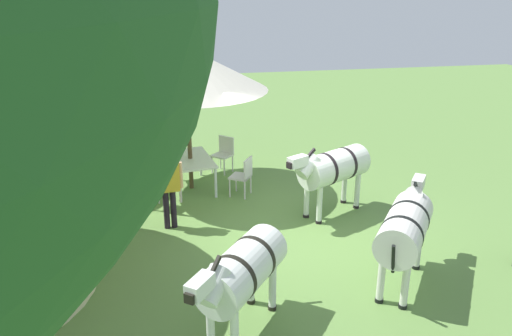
{
  "coord_description": "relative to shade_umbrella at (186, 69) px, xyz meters",
  "views": [
    {
      "loc": [
        -8.4,
        2.51,
        4.51
      ],
      "look_at": [
        0.87,
        0.66,
        1.0
      ],
      "focal_mm": 34.95,
      "sensor_mm": 36.0,
      "label": 1
    }
  ],
  "objects": [
    {
      "name": "guest_beside_umbrella",
      "position": [
        1.95,
        0.29,
        -1.83
      ],
      "size": [
        0.57,
        0.27,
        1.59
      ],
      "rotation": [
        0.0,
        0.0,
        0.16
      ],
      "color": "black",
      "rests_on": "ground_plane"
    },
    {
      "name": "patio_chair_near_hut",
      "position": [
        -0.69,
        -1.13,
        -2.26
      ],
      "size": [
        0.59,
        0.59,
        0.9
      ],
      "rotation": [
        0.0,
        0.0,
        -0.55
      ],
      "color": "silver",
      "rests_on": "ground_plane"
    },
    {
      "name": "zebra_nearest_camera",
      "position": [
        -1.94,
        -2.73,
        -1.78
      ],
      "size": [
        1.3,
        1.98,
        1.55
      ],
      "rotation": [
        0.0,
        0.0,
        0.49
      ],
      "color": "silver",
      "rests_on": "ground_plane"
    },
    {
      "name": "patio_chair_west_end",
      "position": [
        -1.08,
        0.76,
        -2.26
      ],
      "size": [
        0.6,
        0.6,
        0.9
      ],
      "rotation": [
        0.0,
        0.0,
        -2.19
      ],
      "color": "silver",
      "rests_on": "ground_plane"
    },
    {
      "name": "shade_umbrella",
      "position": [
        0.0,
        0.0,
        0.0
      ],
      "size": [
        3.58,
        3.58,
        3.26
      ],
      "color": "#4E3E26",
      "rests_on": "ground_plane"
    },
    {
      "name": "patio_dining_table",
      "position": [
        0.0,
        0.0,
        -2.12
      ],
      "size": [
        1.68,
        1.13,
        0.74
      ],
      "rotation": [
        0.0,
        0.0,
        0.14
      ],
      "color": "silver",
      "rests_on": "ground_plane"
    },
    {
      "name": "zebra_toward_hut",
      "position": [
        -5.28,
        -0.29,
        -1.85
      ],
      "size": [
        1.82,
        1.54,
        1.47
      ],
      "rotation": [
        0.0,
        0.0,
        0.91
      ],
      "color": "silver",
      "rests_on": "ground_plane"
    },
    {
      "name": "zebra_by_umbrella",
      "position": [
        -4.61,
        -2.97,
        -1.79
      ],
      "size": [
        1.91,
        1.57,
        1.53
      ],
      "rotation": [
        0.0,
        0.0,
        4.07
      ],
      "color": "silver",
      "rests_on": "ground_plane"
    },
    {
      "name": "patio_chair_near_lawn",
      "position": [
        0.95,
        -0.91,
        -2.26
      ],
      "size": [
        0.61,
        0.61,
        0.9
      ],
      "rotation": [
        0.0,
        0.0,
        0.81
      ],
      "color": "silver",
      "rests_on": "ground_plane"
    },
    {
      "name": "guest_behind_table",
      "position": [
        -1.95,
        0.55,
        -1.84
      ],
      "size": [
        0.23,
        0.56,
        1.57
      ],
      "rotation": [
        0.0,
        0.0,
        4.8
      ],
      "color": "black",
      "rests_on": "ground_plane"
    },
    {
      "name": "ground_plane",
      "position": [
        -2.49,
        -1.88,
        -2.79
      ],
      "size": [
        36.0,
        36.0,
        0.0
      ],
      "primitive_type": "plane",
      "color": "#5D833F"
    },
    {
      "name": "patio_chair_east_end",
      "position": [
        0.86,
        1.0,
        -2.26
      ],
      "size": [
        0.61,
        0.61,
        0.9
      ],
      "rotation": [
        0.0,
        0.0,
        -3.85
      ],
      "color": "white",
      "rests_on": "ground_plane"
    }
  ]
}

